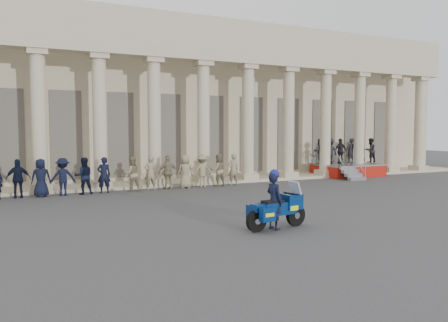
# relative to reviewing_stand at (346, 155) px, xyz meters

# --- Properties ---
(ground) EXTENTS (90.00, 90.00, 0.00)m
(ground) POSITION_rel_reviewing_stand_xyz_m (-10.78, -8.13, -1.26)
(ground) COLOR #3A3A3C
(ground) RESTS_ON ground
(building) EXTENTS (40.00, 12.50, 9.00)m
(building) POSITION_rel_reviewing_stand_xyz_m (-10.78, 6.62, 3.27)
(building) COLOR tan
(building) RESTS_ON ground
(officer_rank) EXTENTS (18.31, 0.61, 1.61)m
(officer_rank) POSITION_rel_reviewing_stand_xyz_m (-17.39, -1.23, -0.45)
(officer_rank) COLOR black
(officer_rank) RESTS_ON ground
(reviewing_stand) EXTENTS (4.75, 3.71, 2.29)m
(reviewing_stand) POSITION_rel_reviewing_stand_xyz_m (0.00, 0.00, 0.00)
(reviewing_stand) COLOR gray
(reviewing_stand) RESTS_ON ground
(motorcycle) EXTENTS (2.05, 0.90, 1.32)m
(motorcycle) POSITION_rel_reviewing_stand_xyz_m (-11.57, -10.55, -0.69)
(motorcycle) COLOR black
(motorcycle) RESTS_ON ground
(rider) EXTENTS (0.46, 0.63, 1.70)m
(rider) POSITION_rel_reviewing_stand_xyz_m (-11.68, -10.57, -0.41)
(rider) COLOR black
(rider) RESTS_ON ground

